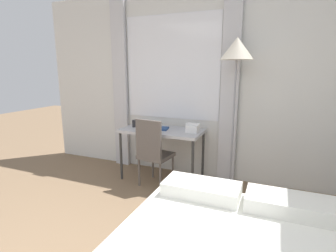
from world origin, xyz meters
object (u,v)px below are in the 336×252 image
book (160,128)px  desk (162,134)px  telephone (193,128)px  desk_chair (153,150)px  mug (135,123)px  standing_lamp (237,56)px

book → desk: bearing=8.6°
telephone → book: 0.48m
desk_chair → book: 0.37m
desk_chair → mug: 0.59m
standing_lamp → mug: bearing=-178.8°
standing_lamp → desk_chair: bearing=-162.1°
desk_chair → telephone: size_ratio=5.17×
desk → desk_chair: desk_chair is taller
telephone → book: size_ratio=0.74×
telephone → standing_lamp: bearing=1.7°
desk → mug: 0.45m
standing_lamp → mug: size_ratio=19.22×
telephone → mug: bearing=-179.0°
desk → telephone: size_ratio=6.35×
desk_chair → book: (-0.02, 0.28, 0.24)m
telephone → mug: 0.89m
standing_lamp → telephone: bearing=-178.3°
desk → telephone: bearing=1.7°
standing_lamp → desk: bearing=-178.3°
telephone → book: (-0.48, -0.02, -0.04)m
desk → telephone: (0.45, 0.01, 0.12)m
desk_chair → book: desk_chair is taller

